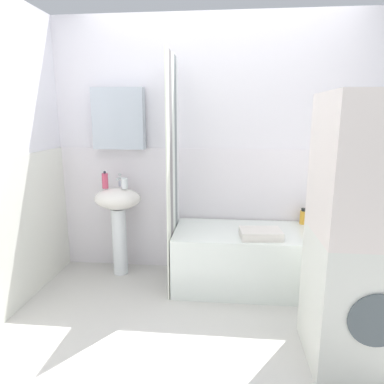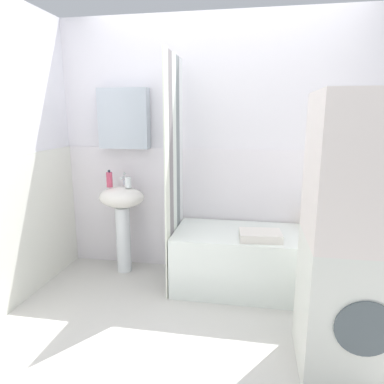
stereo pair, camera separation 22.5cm
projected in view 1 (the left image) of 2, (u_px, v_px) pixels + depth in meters
ground_plane at (210, 349)px, 2.32m from camera, size 4.80×5.60×0.04m
wall_back_tiled at (212, 155)px, 3.31m from camera, size 3.60×0.18×2.40m
wall_left_tiled at (2, 169)px, 2.57m from camera, size 0.07×1.81×2.40m
sink at (118, 212)px, 3.28m from camera, size 0.44×0.34×0.85m
faucet at (119, 180)px, 3.29m from camera, size 0.03×0.12×0.12m
soap_dispenser at (105, 181)px, 3.20m from camera, size 0.06×0.06×0.16m
toothbrush_cup at (125, 183)px, 3.19m from camera, size 0.06×0.06×0.10m
bathtub at (260, 259)px, 3.09m from camera, size 1.52×0.66×0.52m
shower_curtain at (173, 175)px, 3.01m from camera, size 0.01×0.66×2.00m
body_wash_bottle at (331, 216)px, 3.22m from camera, size 0.04×0.04×0.16m
conditioner_bottle at (318, 215)px, 3.20m from camera, size 0.06×0.06×0.20m
lotion_bottle at (303, 217)px, 3.23m from camera, size 0.07×0.07×0.15m
towel_folded at (261, 234)px, 2.87m from camera, size 0.35×0.26×0.07m
washer_dryer_stack at (364, 236)px, 2.04m from camera, size 0.56×0.58×1.64m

